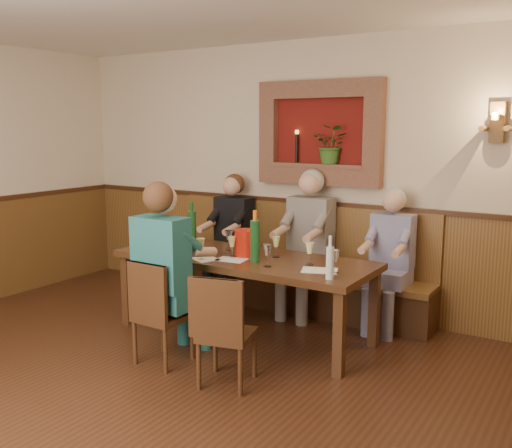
{
  "coord_description": "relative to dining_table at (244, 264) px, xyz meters",
  "views": [
    {
      "loc": [
        2.8,
        -2.38,
        1.92
      ],
      "look_at": [
        0.1,
        1.9,
        1.05
      ],
      "focal_mm": 40.0,
      "sensor_mm": 36.0,
      "label": 1
    }
  ],
  "objects": [
    {
      "name": "ground_plane",
      "position": [
        0.0,
        -1.85,
        -0.68
      ],
      "size": [
        6.0,
        6.0,
        0.0
      ],
      "primitive_type": "plane",
      "color": "#351B0E",
      "rests_on": "ground"
    },
    {
      "name": "room_shell",
      "position": [
        0.0,
        -1.85,
        1.21
      ],
      "size": [
        6.04,
        6.04,
        2.82
      ],
      "color": "beige",
      "rests_on": "ground"
    },
    {
      "name": "wainscoting",
      "position": [
        0.0,
        -1.85,
        -0.09
      ],
      "size": [
        6.02,
        6.02,
        1.15
      ],
      "color": "#573818",
      "rests_on": "ground"
    },
    {
      "name": "wall_niche",
      "position": [
        0.24,
        1.09,
        1.13
      ],
      "size": [
        1.36,
        0.3,
        1.06
      ],
      "color": "#61120D",
      "rests_on": "ground"
    },
    {
      "name": "wall_sconce",
      "position": [
        1.9,
        1.08,
        1.27
      ],
      "size": [
        0.25,
        0.2,
        0.35
      ],
      "color": "#573818",
      "rests_on": "ground"
    },
    {
      "name": "dining_table",
      "position": [
        0.0,
        0.0,
        0.0
      ],
      "size": [
        2.4,
        0.9,
        0.75
      ],
      "color": "#352110",
      "rests_on": "ground"
    },
    {
      "name": "bench",
      "position": [
        0.0,
        0.94,
        -0.35
      ],
      "size": [
        3.0,
        0.45,
        1.11
      ],
      "color": "#381E0F",
      "rests_on": "ground"
    },
    {
      "name": "chair_near_left",
      "position": [
        -0.22,
        -0.89,
        -0.42
      ],
      "size": [
        0.39,
        0.39,
        0.87
      ],
      "rotation": [
        0.0,
        0.0,
        -0.01
      ],
      "color": "#352110",
      "rests_on": "ground"
    },
    {
      "name": "chair_near_right",
      "position": [
        0.46,
        -0.94,
        -0.43
      ],
      "size": [
        0.46,
        0.46,
        0.86
      ],
      "rotation": [
        0.0,
        0.0,
        0.25
      ],
      "color": "#352110",
      "rests_on": "ground"
    },
    {
      "name": "person_bench_left",
      "position": [
        -0.74,
        0.84,
        -0.1
      ],
      "size": [
        0.41,
        0.5,
        1.4
      ],
      "color": "black",
      "rests_on": "ground"
    },
    {
      "name": "person_bench_mid",
      "position": [
        0.21,
        0.84,
        -0.05
      ],
      "size": [
        0.45,
        0.55,
        1.49
      ],
      "color": "#534E4C",
      "rests_on": "ground"
    },
    {
      "name": "person_bench_right",
      "position": [
        1.07,
        0.84,
        -0.12
      ],
      "size": [
        0.39,
        0.48,
        1.35
      ],
      "color": "navy",
      "rests_on": "ground"
    },
    {
      "name": "person_chair_front",
      "position": [
        -0.22,
        -0.78,
        -0.05
      ],
      "size": [
        0.45,
        0.55,
        1.49
      ],
      "color": "navy",
      "rests_on": "ground"
    },
    {
      "name": "spittoon_bucket",
      "position": [
        0.01,
        0.02,
        0.2
      ],
      "size": [
        0.26,
        0.26,
        0.24
      ],
      "primitive_type": "cylinder",
      "rotation": [
        0.0,
        0.0,
        -0.23
      ],
      "color": "red",
      "rests_on": "dining_table"
    },
    {
      "name": "wine_bottle_green_a",
      "position": [
        0.2,
        -0.13,
        0.27
      ],
      "size": [
        0.09,
        0.09,
        0.45
      ],
      "rotation": [
        0.0,
        0.0,
        -0.11
      ],
      "color": "#19471E",
      "rests_on": "dining_table"
    },
    {
      "name": "wine_bottle_green_b",
      "position": [
        -0.72,
        0.15,
        0.25
      ],
      "size": [
        0.1,
        0.1,
        0.43
      ],
      "rotation": [
        0.0,
        0.0,
        0.33
      ],
      "color": "#19471E",
      "rests_on": "dining_table"
    },
    {
      "name": "water_bottle",
      "position": [
        1.0,
        -0.3,
        0.21
      ],
      "size": [
        0.08,
        0.08,
        0.34
      ],
      "rotation": [
        0.0,
        0.0,
        -0.4
      ],
      "color": "silver",
      "rests_on": "dining_table"
    },
    {
      "name": "tasting_sheet_a",
      "position": [
        -0.71,
        -0.19,
        0.08
      ],
      "size": [
        0.31,
        0.23,
        0.0
      ],
      "primitive_type": "cube",
      "rotation": [
        0.0,
        0.0,
        0.08
      ],
      "color": "white",
      "rests_on": "dining_table"
    },
    {
      "name": "tasting_sheet_b",
      "position": [
        -0.02,
        -0.18,
        0.08
      ],
      "size": [
        0.29,
        0.23,
        0.0
      ],
      "primitive_type": "cube",
      "rotation": [
        0.0,
        0.0,
        0.15
      ],
      "color": "white",
      "rests_on": "dining_table"
    },
    {
      "name": "tasting_sheet_c",
      "position": [
        0.81,
        -0.1,
        0.08
      ],
      "size": [
        0.35,
        0.3,
        0.0
      ],
      "primitive_type": "cube",
      "rotation": [
        0.0,
        0.0,
        0.37
      ],
      "color": "white",
      "rests_on": "dining_table"
    },
    {
      "name": "tasting_sheet_d",
      "position": [
        -0.25,
        -0.27,
        0.08
      ],
      "size": [
        0.34,
        0.3,
        0.0
      ],
      "primitive_type": "cube",
      "rotation": [
        0.0,
        0.0,
        -0.43
      ],
      "color": "white",
      "rests_on": "dining_table"
    },
    {
      "name": "wine_glass_0",
      "position": [
        -0.98,
        -0.18,
        0.17
      ],
      "size": [
        0.08,
        0.08,
        0.19
      ],
      "primitive_type": null,
      "color": "#EDEB8D",
      "rests_on": "dining_table"
    },
    {
      "name": "wine_glass_1",
      "position": [
        -0.27,
        0.15,
        0.17
      ],
      "size": [
        0.08,
        0.08,
        0.19
      ],
      "primitive_type": null,
      "color": "white",
      "rests_on": "dining_table"
    },
    {
      "name": "wine_glass_2",
      "position": [
        0.65,
        0.04,
        0.17
      ],
      "size": [
        0.08,
        0.08,
        0.19
      ],
      "primitive_type": null,
      "color": "#EDEB8D",
      "rests_on": "dining_table"
    },
    {
      "name": "wine_glass_3",
      "position": [
        -0.73,
        0.04,
        0.17
      ],
      "size": [
        0.08,
        0.08,
        0.19
      ],
      "primitive_type": null,
      "color": "white",
      "rests_on": "dining_table"
    },
    {
      "name": "wine_glass_4",
      "position": [
        0.26,
        0.13,
        0.17
      ],
      "size": [
        0.08,
        0.08,
        0.19
      ],
      "primitive_type": null,
      "color": "#EDEB8D",
      "rests_on": "dining_table"
    },
    {
      "name": "wine_glass_5",
      "position": [
        -0.25,
        -0.31,
        0.17
      ],
      "size": [
        0.08,
        0.08,
        0.19
      ],
      "primitive_type": null,
      "color": "#EDEB8D",
      "rests_on": "dining_table"
    },
    {
      "name": "wine_glass_6",
      "position": [
        -0.07,
        -0.09,
        0.17
      ],
      "size": [
        0.08,
        0.08,
        0.19
      ],
      "primitive_type": null,
      "color": "#EDEB8D",
      "rests_on": "dining_table"
    },
    {
      "name": "wine_glass_7",
      "position": [
        0.96,
        -0.12,
        0.17
      ],
      "size": [
        0.08,
        0.08,
        0.19
      ],
      "primitive_type": null,
      "color": "white",
      "rests_on": "dining_table"
    },
    {
      "name": "wine_glass_8",
      "position": [
        -0.59,
        -0.21,
        0.17
      ],
      "size": [
        0.08,
        0.08,
        0.19
      ],
      "primitive_type": null,
      "color": "#EDEB8D",
      "rests_on": "dining_table"
    },
    {
      "name": "wine_glass_9",
      "position": [
        0.38,
        -0.22,
        0.17
      ],
      "size": [
        0.08,
        0.08,
        0.19
      ],
      "primitive_type": null,
      "color": "white",
      "rests_on": "dining_table"
    }
  ]
}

